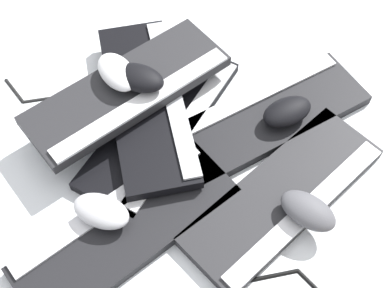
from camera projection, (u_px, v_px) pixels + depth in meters
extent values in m
plane|color=silver|center=(204.00, 163.00, 1.10)|extent=(3.20, 3.20, 0.00)
cube|color=black|center=(160.00, 123.00, 1.14)|extent=(0.24, 0.46, 0.02)
cube|color=silver|center=(183.00, 130.00, 1.11)|extent=(0.13, 0.42, 0.01)
cube|color=black|center=(127.00, 230.00, 1.00)|extent=(0.22, 0.46, 0.02)
cube|color=silver|center=(109.00, 205.00, 1.01)|extent=(0.11, 0.42, 0.01)
cube|color=#232326|center=(283.00, 195.00, 1.04)|extent=(0.19, 0.45, 0.02)
cube|color=silver|center=(306.00, 211.00, 1.01)|extent=(0.08, 0.42, 0.01)
cube|color=black|center=(269.00, 118.00, 1.14)|extent=(0.28, 0.46, 0.02)
cube|color=silver|center=(255.00, 95.00, 1.16)|extent=(0.16, 0.41, 0.01)
cube|color=black|center=(146.00, 102.00, 1.13)|extent=(0.44, 0.38, 0.02)
cube|color=#B2B5BA|center=(172.00, 93.00, 1.12)|extent=(0.36, 0.28, 0.01)
cube|color=#232326|center=(127.00, 90.00, 1.11)|extent=(0.22, 0.46, 0.02)
cube|color=silver|center=(143.00, 102.00, 1.07)|extent=(0.11, 0.42, 0.01)
ellipsoid|color=#B7B7BC|center=(101.00, 211.00, 0.98)|extent=(0.13, 0.10, 0.04)
ellipsoid|color=silver|center=(117.00, 72.00, 1.09)|extent=(0.12, 0.09, 0.04)
ellipsoid|color=black|center=(138.00, 78.00, 1.08)|extent=(0.13, 0.10, 0.04)
ellipsoid|color=black|center=(287.00, 112.00, 1.11)|extent=(0.10, 0.13, 0.04)
ellipsoid|color=#4C4C51|center=(308.00, 211.00, 0.98)|extent=(0.12, 0.08, 0.04)
cylinder|color=black|center=(205.00, 58.00, 1.25)|extent=(0.03, 0.07, 0.01)
cylinder|color=black|center=(174.00, 74.00, 1.22)|extent=(0.03, 0.10, 0.01)
cylinder|color=black|center=(148.00, 92.00, 1.19)|extent=(0.02, 0.05, 0.01)
cylinder|color=black|center=(118.00, 101.00, 1.18)|extent=(0.08, 0.08, 0.01)
cylinder|color=black|center=(78.00, 99.00, 1.18)|extent=(0.07, 0.04, 0.01)
cylinder|color=black|center=(43.00, 98.00, 1.18)|extent=(0.06, 0.07, 0.01)
cylinder|color=black|center=(14.00, 90.00, 1.20)|extent=(0.08, 0.02, 0.01)
sphere|color=black|center=(217.00, 52.00, 1.26)|extent=(0.01, 0.01, 0.01)
sphere|color=black|center=(193.00, 64.00, 1.24)|extent=(0.01, 0.01, 0.01)
sphere|color=black|center=(154.00, 84.00, 1.21)|extent=(0.01, 0.01, 0.01)
sphere|color=black|center=(142.00, 101.00, 1.18)|extent=(0.01, 0.01, 0.01)
sphere|color=black|center=(94.00, 102.00, 1.18)|extent=(0.01, 0.01, 0.01)
sphere|color=black|center=(63.00, 95.00, 1.19)|extent=(0.01, 0.01, 0.01)
sphere|color=black|center=(23.00, 101.00, 1.18)|extent=(0.01, 0.01, 0.01)
sphere|color=black|center=(6.00, 79.00, 1.21)|extent=(0.01, 0.01, 0.01)
cylinder|color=black|center=(229.00, 288.00, 0.95)|extent=(0.05, 0.08, 0.01)
cylinder|color=black|center=(274.00, 275.00, 0.96)|extent=(0.06, 0.08, 0.01)
sphere|color=black|center=(250.00, 280.00, 0.96)|extent=(0.01, 0.01, 0.01)
sphere|color=black|center=(298.00, 270.00, 0.97)|extent=(0.01, 0.01, 0.01)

